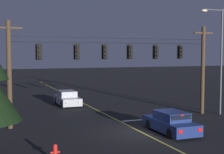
# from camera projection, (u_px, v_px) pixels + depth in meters

# --- Properties ---
(ground_plane) EXTENTS (180.00, 180.00, 0.00)m
(ground_plane) POSITION_uv_depth(u_px,v_px,m) (141.00, 132.00, 21.13)
(ground_plane) COLOR black
(lane_centre_stripe) EXTENTS (0.14, 60.00, 0.01)m
(lane_centre_stripe) POSITION_uv_depth(u_px,v_px,m) (92.00, 108.00, 30.55)
(lane_centre_stripe) COLOR #D1C64C
(lane_centre_stripe) RESTS_ON ground
(stop_bar_paint) EXTENTS (3.40, 0.36, 0.01)m
(stop_bar_paint) POSITION_uv_depth(u_px,v_px,m) (143.00, 120.00, 25.10)
(stop_bar_paint) COLOR silver
(stop_bar_paint) RESTS_ON ground
(signal_span_assembly) EXTENTS (17.15, 0.32, 7.17)m
(signal_span_assembly) POSITION_uv_depth(u_px,v_px,m) (117.00, 70.00, 24.70)
(signal_span_assembly) COLOR #423021
(signal_span_assembly) RESTS_ON ground
(traffic_light_leftmost) EXTENTS (0.48, 0.41, 1.22)m
(traffic_light_leftmost) POSITION_uv_depth(u_px,v_px,m) (39.00, 52.00, 22.53)
(traffic_light_leftmost) COLOR black
(traffic_light_left_inner) EXTENTS (0.48, 0.41, 1.22)m
(traffic_light_left_inner) POSITION_uv_depth(u_px,v_px,m) (77.00, 52.00, 23.49)
(traffic_light_left_inner) COLOR black
(traffic_light_centre) EXTENTS (0.48, 0.41, 1.22)m
(traffic_light_centre) POSITION_uv_depth(u_px,v_px,m) (105.00, 52.00, 24.25)
(traffic_light_centre) COLOR black
(traffic_light_right_inner) EXTENTS (0.48, 0.41, 1.22)m
(traffic_light_right_inner) POSITION_uv_depth(u_px,v_px,m) (130.00, 52.00, 24.98)
(traffic_light_right_inner) COLOR black
(traffic_light_rightmost) EXTENTS (0.48, 0.41, 1.22)m
(traffic_light_rightmost) POSITION_uv_depth(u_px,v_px,m) (156.00, 52.00, 25.77)
(traffic_light_rightmost) COLOR black
(traffic_light_far_right) EXTENTS (0.48, 0.41, 1.22)m
(traffic_light_far_right) POSITION_uv_depth(u_px,v_px,m) (181.00, 52.00, 26.57)
(traffic_light_far_right) COLOR black
(car_waiting_near_lane) EXTENTS (1.80, 4.33, 1.39)m
(car_waiting_near_lane) POSITION_uv_depth(u_px,v_px,m) (171.00, 123.00, 20.85)
(car_waiting_near_lane) COLOR navy
(car_waiting_near_lane) RESTS_ON ground
(car_oncoming_lead) EXTENTS (1.80, 4.42, 1.39)m
(car_oncoming_lead) POSITION_uv_depth(u_px,v_px,m) (67.00, 99.00, 32.02)
(car_oncoming_lead) COLOR #A5A5AD
(car_oncoming_lead) RESTS_ON ground
(street_lamp_corner) EXTENTS (2.11, 0.30, 8.57)m
(street_lamp_corner) POSITION_uv_depth(u_px,v_px,m) (218.00, 52.00, 26.89)
(street_lamp_corner) COLOR #4C4F54
(street_lamp_corner) RESTS_ON ground
(fire_hydrant) EXTENTS (0.44, 0.22, 0.84)m
(fire_hydrant) POSITION_uv_depth(u_px,v_px,m) (55.00, 152.00, 15.31)
(fire_hydrant) COLOR red
(fire_hydrant) RESTS_ON ground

